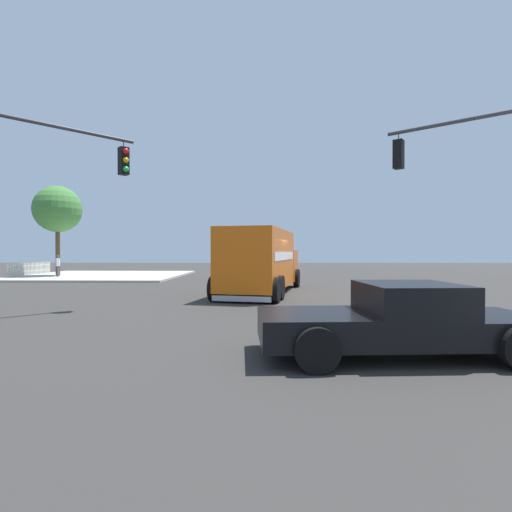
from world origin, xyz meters
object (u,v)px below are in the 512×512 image
at_px(pedestrian_near_corner, 58,265).
at_px(traffic_light_secondary, 485,179).
at_px(delivery_truck, 262,261).
at_px(shade_tree_near, 58,210).
at_px(traffic_light_primary, 40,184).
at_px(pickup_black, 399,318).

bearing_deg(pedestrian_near_corner, traffic_light_secondary, 52.51).
bearing_deg(delivery_truck, traffic_light_secondary, 43.97).
bearing_deg(traffic_light_secondary, shade_tree_near, -128.66).
bearing_deg(pedestrian_near_corner, shade_tree_near, -151.59).
bearing_deg(traffic_light_secondary, delivery_truck, -136.03).
bearing_deg(traffic_light_primary, pickup_black, 66.00).
height_order(pedestrian_near_corner, shade_tree_near, shade_tree_near).
relative_size(pickup_black, pedestrian_near_corner, 3.41).
bearing_deg(pedestrian_near_corner, delivery_truck, 57.03).
relative_size(traffic_light_secondary, pedestrian_near_corner, 3.88).
distance_m(pedestrian_near_corner, shade_tree_near, 4.41).
bearing_deg(delivery_truck, shade_tree_near, -125.01).
distance_m(traffic_light_secondary, shade_tree_near, 28.62).
bearing_deg(traffic_light_secondary, pickup_black, -43.37).
height_order(delivery_truck, pickup_black, delivery_truck).
distance_m(traffic_light_primary, pedestrian_near_corner, 18.84).
height_order(traffic_light_primary, traffic_light_secondary, traffic_light_secondary).
bearing_deg(shade_tree_near, traffic_light_primary, 27.07).
xyz_separation_m(pedestrian_near_corner, shade_tree_near, (-1.26, -0.68, 4.18)).
bearing_deg(shade_tree_near, traffic_light_secondary, 51.34).
relative_size(traffic_light_primary, traffic_light_secondary, 1.01).
bearing_deg(traffic_light_primary, pedestrian_near_corner, -153.04).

